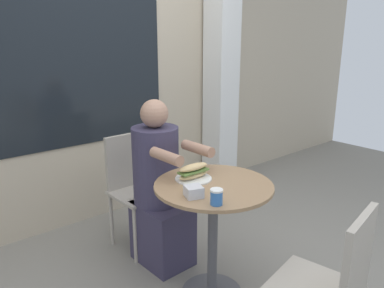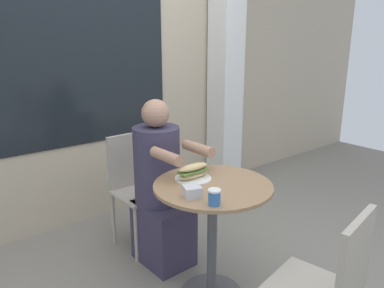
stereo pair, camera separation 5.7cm
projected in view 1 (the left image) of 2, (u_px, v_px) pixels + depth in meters
name	position (u px, v px, depth m)	size (l,w,h in m)	color
storefront_wall	(90.00, 60.00, 3.12)	(8.00, 0.09, 2.80)	#B7A88E
lattice_pillar	(221.00, 75.00, 3.86)	(0.27, 0.27, 2.40)	silver
cafe_table	(213.00, 216.00, 2.24)	(0.70, 0.70, 0.75)	#997551
diner_chair	(133.00, 180.00, 2.87)	(0.39, 0.39, 0.87)	#ADA393
seated_diner	(159.00, 194.00, 2.62)	(0.33, 0.58, 1.18)	#38334C
empty_chair_across	(335.00, 281.00, 1.68)	(0.44, 0.44, 0.87)	#ADA393
sandwich_on_plate	(193.00, 173.00, 2.25)	(0.22, 0.22, 0.10)	white
drink_cup	(216.00, 197.00, 1.90)	(0.07, 0.07, 0.08)	#336BB7
napkin_box	(194.00, 192.00, 2.00)	(0.11, 0.11, 0.06)	silver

